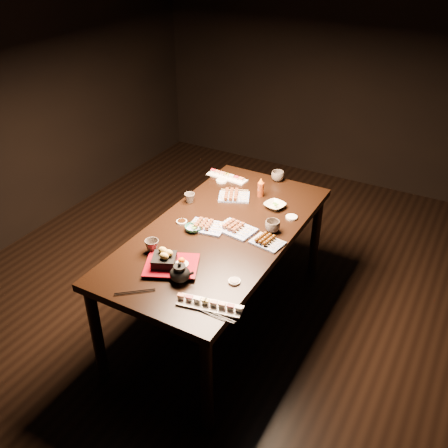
{
  "coord_description": "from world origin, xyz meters",
  "views": [
    {
      "loc": [
        1.47,
        -2.53,
        2.52
      ],
      "look_at": [
        0.11,
        -0.08,
        0.77
      ],
      "focal_mm": 40.0,
      "sensor_mm": 36.0,
      "label": 1
    }
  ],
  "objects_px": {
    "dining_table": "(221,275)",
    "sushi_platter_near": "(210,303)",
    "edamame_bowl_cream": "(275,206)",
    "teacup_far_right": "(278,176)",
    "edamame_bowl_green": "(193,228)",
    "tempura_tray": "(171,260)",
    "teacup_far_left": "(190,198)",
    "teacup_mid_right": "(273,226)",
    "sushi_platter_far": "(227,176)",
    "teapot": "(180,272)",
    "condiment_bottle": "(261,187)",
    "yakitori_plate_center": "(207,224)",
    "teacup_near_left": "(152,246)",
    "yakitori_plate_right": "(236,227)",
    "yakitori_plate_left": "(234,194)"
  },
  "relations": [
    {
      "from": "yakitori_plate_left",
      "to": "condiment_bottle",
      "type": "distance_m",
      "value": 0.2
    },
    {
      "from": "edamame_bowl_green",
      "to": "teacup_far_left",
      "type": "relative_size",
      "value": 1.47
    },
    {
      "from": "teacup_near_left",
      "to": "teapot",
      "type": "bearing_deg",
      "value": -26.87
    },
    {
      "from": "teapot",
      "to": "condiment_bottle",
      "type": "bearing_deg",
      "value": 70.36
    },
    {
      "from": "dining_table",
      "to": "sushi_platter_near",
      "type": "distance_m",
      "value": 0.85
    },
    {
      "from": "edamame_bowl_cream",
      "to": "condiment_bottle",
      "type": "distance_m",
      "value": 0.2
    },
    {
      "from": "dining_table",
      "to": "sushi_platter_far",
      "type": "relative_size",
      "value": 5.36
    },
    {
      "from": "dining_table",
      "to": "teacup_far_right",
      "type": "relative_size",
      "value": 18.31
    },
    {
      "from": "teacup_mid_right",
      "to": "condiment_bottle",
      "type": "height_order",
      "value": "condiment_bottle"
    },
    {
      "from": "dining_table",
      "to": "teacup_far_left",
      "type": "bearing_deg",
      "value": 144.71
    },
    {
      "from": "sushi_platter_near",
      "to": "teacup_mid_right",
      "type": "height_order",
      "value": "teacup_mid_right"
    },
    {
      "from": "tempura_tray",
      "to": "teacup_far_right",
      "type": "xyz_separation_m",
      "value": [
        0.08,
        1.34,
        -0.02
      ]
    },
    {
      "from": "tempura_tray",
      "to": "edamame_bowl_green",
      "type": "bearing_deg",
      "value": 79.73
    },
    {
      "from": "yakitori_plate_center",
      "to": "yakitori_plate_right",
      "type": "bearing_deg",
      "value": 10.68
    },
    {
      "from": "teacup_mid_right",
      "to": "teacup_far_left",
      "type": "height_order",
      "value": "teacup_mid_right"
    },
    {
      "from": "edamame_bowl_cream",
      "to": "teapot",
      "type": "relative_size",
      "value": 1.0
    },
    {
      "from": "sushi_platter_far",
      "to": "teacup_far_right",
      "type": "relative_size",
      "value": 3.42
    },
    {
      "from": "teacup_mid_right",
      "to": "teapot",
      "type": "height_order",
      "value": "teapot"
    },
    {
      "from": "condiment_bottle",
      "to": "teacup_far_left",
      "type": "bearing_deg",
      "value": -140.58
    },
    {
      "from": "teapot",
      "to": "yakitori_plate_right",
      "type": "bearing_deg",
      "value": 65.74
    },
    {
      "from": "dining_table",
      "to": "yakitori_plate_center",
      "type": "relative_size",
      "value": 7.64
    },
    {
      "from": "sushi_platter_near",
      "to": "yakitori_plate_center",
      "type": "height_order",
      "value": "yakitori_plate_center"
    },
    {
      "from": "yakitori_plate_center",
      "to": "teacup_far_left",
      "type": "bearing_deg",
      "value": 130.71
    },
    {
      "from": "edamame_bowl_cream",
      "to": "tempura_tray",
      "type": "height_order",
      "value": "tempura_tray"
    },
    {
      "from": "edamame_bowl_cream",
      "to": "teacup_mid_right",
      "type": "height_order",
      "value": "teacup_mid_right"
    },
    {
      "from": "yakitori_plate_left",
      "to": "condiment_bottle",
      "type": "height_order",
      "value": "condiment_bottle"
    },
    {
      "from": "edamame_bowl_cream",
      "to": "dining_table",
      "type": "bearing_deg",
      "value": -113.28
    },
    {
      "from": "yakitori_plate_center",
      "to": "teapot",
      "type": "xyz_separation_m",
      "value": [
        0.15,
        -0.55,
        0.03
      ]
    },
    {
      "from": "yakitori_plate_center",
      "to": "teacup_near_left",
      "type": "bearing_deg",
      "value": -120.94
    },
    {
      "from": "dining_table",
      "to": "teacup_near_left",
      "type": "xyz_separation_m",
      "value": [
        -0.24,
        -0.42,
        0.42
      ]
    },
    {
      "from": "edamame_bowl_green",
      "to": "teacup_near_left",
      "type": "relative_size",
      "value": 1.27
    },
    {
      "from": "yakitori_plate_left",
      "to": "teacup_mid_right",
      "type": "relative_size",
      "value": 2.24
    },
    {
      "from": "edamame_bowl_cream",
      "to": "condiment_bottle",
      "type": "relative_size",
      "value": 0.96
    },
    {
      "from": "yakitori_plate_left",
      "to": "dining_table",
      "type": "bearing_deg",
      "value": -97.55
    },
    {
      "from": "teacup_far_right",
      "to": "condiment_bottle",
      "type": "xyz_separation_m",
      "value": [
        -0.01,
        -0.29,
        0.03
      ]
    },
    {
      "from": "edamame_bowl_cream",
      "to": "teapot",
      "type": "xyz_separation_m",
      "value": [
        -0.13,
        -1.02,
        0.04
      ]
    },
    {
      "from": "tempura_tray",
      "to": "teacup_near_left",
      "type": "relative_size",
      "value": 3.52
    },
    {
      "from": "yakitori_plate_center",
      "to": "dining_table",
      "type": "bearing_deg",
      "value": 4.09
    },
    {
      "from": "teacup_far_right",
      "to": "edamame_bowl_green",
      "type": "bearing_deg",
      "value": -101.32
    },
    {
      "from": "sushi_platter_far",
      "to": "teacup_mid_right",
      "type": "distance_m",
      "value": 0.83
    },
    {
      "from": "teapot",
      "to": "teacup_near_left",
      "type": "bearing_deg",
      "value": 131.67
    },
    {
      "from": "teacup_mid_right",
      "to": "sushi_platter_near",
      "type": "bearing_deg",
      "value": -88.78
    },
    {
      "from": "dining_table",
      "to": "tempura_tray",
      "type": "relative_size",
      "value": 5.85
    },
    {
      "from": "teacup_far_left",
      "to": "teapot",
      "type": "bearing_deg",
      "value": -60.9
    },
    {
      "from": "edamame_bowl_green",
      "to": "teacup_near_left",
      "type": "xyz_separation_m",
      "value": [
        -0.09,
        -0.33,
        0.02
      ]
    },
    {
      "from": "teapot",
      "to": "condiment_bottle",
      "type": "relative_size",
      "value": 0.96
    },
    {
      "from": "sushi_platter_far",
      "to": "tempura_tray",
      "type": "bearing_deg",
      "value": 108.27
    },
    {
      "from": "edamame_bowl_cream",
      "to": "teacup_far_right",
      "type": "bearing_deg",
      "value": 111.43
    },
    {
      "from": "sushi_platter_far",
      "to": "yakitori_plate_left",
      "type": "distance_m",
      "value": 0.33
    },
    {
      "from": "edamame_bowl_cream",
      "to": "tempura_tray",
      "type": "xyz_separation_m",
      "value": [
        -0.24,
        -0.94,
        0.04
      ]
    }
  ]
}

